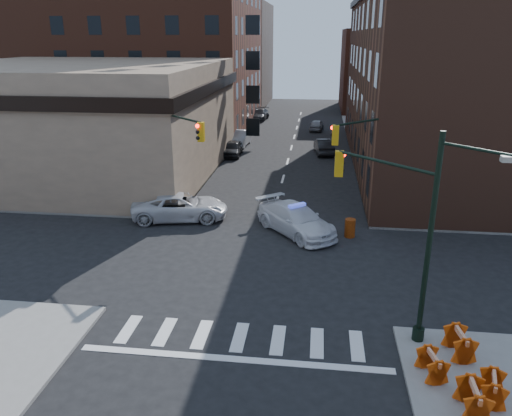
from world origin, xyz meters
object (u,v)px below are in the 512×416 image
(pickup, at_px, (180,207))
(pedestrian_a, at_px, (152,190))
(barricade_se_a, at_px, (459,344))
(barricade_nw_a, at_px, (148,209))
(parked_car_enear, at_px, (324,146))
(parked_car_wfar, at_px, (240,138))
(barrel_bank, at_px, (211,208))
(pedestrian_b, at_px, (141,190))
(parked_car_wnear, at_px, (232,148))
(barrel_road, at_px, (350,228))
(police_car, at_px, (296,219))

(pickup, bearing_deg, pedestrian_a, 35.60)
(barricade_se_a, height_order, barricade_nw_a, barricade_se_a)
(parked_car_enear, xyz_separation_m, barricade_se_a, (4.73, -32.88, -0.10))
(parked_car_wfar, height_order, pedestrian_a, pedestrian_a)
(barricade_se_a, bearing_deg, pickup, 40.12)
(parked_car_wfar, relative_size, barrel_bank, 5.09)
(pickup, xyz_separation_m, pedestrian_b, (-3.53, 2.66, 0.15))
(barricade_nw_a, bearing_deg, pedestrian_a, 116.40)
(parked_car_wnear, distance_m, parked_car_enear, 9.07)
(parked_car_wnear, xyz_separation_m, parked_car_wfar, (0.00, 4.61, 0.08))
(barrel_bank, bearing_deg, pedestrian_b, 162.41)
(barricade_nw_a, bearing_deg, barricade_se_a, -25.49)
(pedestrian_b, bearing_deg, barrel_road, -8.84)
(police_car, height_order, barricade_se_a, police_car)
(police_car, xyz_separation_m, barricade_nw_a, (-9.50, 1.35, -0.23))
(pickup, xyz_separation_m, barrel_road, (10.57, -1.66, -0.29))
(barrel_bank, bearing_deg, parked_car_enear, 68.89)
(barrel_road, bearing_deg, parked_car_wnear, 117.77)
(police_car, xyz_separation_m, parked_car_wnear, (-7.13, 19.30, -0.12))
(parked_car_wfar, distance_m, barrel_bank, 21.56)
(pedestrian_a, height_order, barrel_bank, pedestrian_a)
(police_car, bearing_deg, pedestrian_a, 118.65)
(parked_car_wnear, bearing_deg, pedestrian_b, -105.50)
(parked_car_enear, bearing_deg, barricade_se_a, 91.14)
(police_car, height_order, pedestrian_b, pedestrian_b)
(parked_car_wnear, distance_m, barrel_road, 22.04)
(pedestrian_b, bearing_deg, barrel_bank, -9.43)
(pickup, relative_size, pedestrian_a, 3.22)
(pedestrian_a, bearing_deg, pickup, -18.83)
(barrel_bank, bearing_deg, police_car, -23.28)
(parked_car_wfar, distance_m, parked_car_enear, 9.20)
(parked_car_enear, bearing_deg, parked_car_wfar, -23.18)
(pedestrian_a, bearing_deg, parked_car_wnear, 103.10)
(police_car, height_order, parked_car_wnear, police_car)
(pedestrian_b, xyz_separation_m, barricade_se_a, (17.39, -15.63, -0.33))
(parked_car_enear, relative_size, barrel_bank, 4.75)
(police_car, bearing_deg, barrel_road, -43.76)
(parked_car_wnear, height_order, pedestrian_a, pedestrian_a)
(police_car, bearing_deg, parked_car_enear, 45.37)
(parked_car_wnear, xyz_separation_m, pedestrian_b, (-3.83, -15.19, 0.26))
(parked_car_wnear, xyz_separation_m, barrel_bank, (1.52, -16.89, -0.24))
(barrel_bank, bearing_deg, barricade_se_a, -49.15)
(police_car, relative_size, pedestrian_a, 3.12)
(pickup, height_order, barricade_se_a, pickup)
(police_car, height_order, barrel_road, police_car)
(police_car, xyz_separation_m, barrel_road, (3.14, -0.20, -0.30))
(pickup, distance_m, barrel_road, 10.70)
(pedestrian_a, distance_m, pedestrian_b, 0.88)
(barricade_nw_a, bearing_deg, pedestrian_b, 131.18)
(pedestrian_b, distance_m, barricade_se_a, 23.39)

